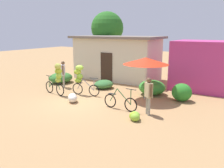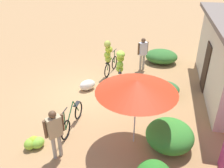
% 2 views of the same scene
% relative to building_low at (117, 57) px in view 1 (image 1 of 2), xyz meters
% --- Properties ---
extents(ground_plane, '(60.00, 60.00, 0.00)m').
position_rel_building_low_xyz_m(ground_plane, '(1.50, -6.01, -1.56)').
color(ground_plane, '#A67E50').
extents(building_low, '(6.37, 3.19, 3.07)m').
position_rel_building_low_xyz_m(building_low, '(0.00, 0.00, 0.00)').
color(building_low, beige).
rests_on(building_low, ground).
extents(shop_pink, '(3.20, 2.80, 2.87)m').
position_rel_building_low_xyz_m(shop_pink, '(5.90, -0.00, -0.12)').
color(shop_pink, '#B83579').
rests_on(shop_pink, ground).
extents(tree_behind_building, '(2.71, 2.71, 5.01)m').
position_rel_building_low_xyz_m(tree_behind_building, '(-2.40, 2.45, 2.06)').
color(tree_behind_building, brown).
rests_on(tree_behind_building, ground).
extents(hedge_bush_front_left, '(1.43, 1.68, 0.69)m').
position_rel_building_low_xyz_m(hedge_bush_front_left, '(-2.49, -3.19, -1.21)').
color(hedge_bush_front_left, '#336F2D').
rests_on(hedge_bush_front_left, ground).
extents(hedge_bush_front_right, '(1.10, 1.25, 0.51)m').
position_rel_building_low_xyz_m(hedge_bush_front_right, '(0.85, -2.97, -1.30)').
color(hedge_bush_front_right, '#356C35').
rests_on(hedge_bush_front_right, ground).
extents(hedge_bush_mid, '(1.46, 1.43, 0.80)m').
position_rel_building_low_xyz_m(hedge_bush_mid, '(3.90, -2.76, -1.15)').
color(hedge_bush_mid, '#35892F').
rests_on(hedge_bush_mid, ground).
extents(hedge_bush_by_door, '(0.99, 0.94, 0.90)m').
position_rel_building_low_xyz_m(hedge_bush_by_door, '(5.64, -3.13, -1.11)').
color(hedge_bush_by_door, '#2B7F26').
rests_on(hedge_bush_by_door, ground).
extents(market_umbrella, '(2.30, 2.30, 2.16)m').
position_rel_building_low_xyz_m(market_umbrella, '(3.96, -3.82, 0.43)').
color(market_umbrella, beige).
rests_on(market_umbrella, ground).
extents(bicycle_leftmost, '(1.62, 0.44, 1.76)m').
position_rel_building_low_xyz_m(bicycle_leftmost, '(-0.40, -5.59, -0.53)').
color(bicycle_leftmost, black).
rests_on(bicycle_leftmost, ground).
extents(bicycle_near_pile, '(1.63, 0.52, 1.64)m').
position_rel_building_low_xyz_m(bicycle_near_pile, '(0.61, -4.87, -0.57)').
color(bicycle_near_pile, black).
rests_on(bicycle_near_pile, ground).
extents(bicycle_center_loaded, '(1.71, 0.15, 1.02)m').
position_rel_building_low_xyz_m(bicycle_center_loaded, '(3.70, -5.90, -1.20)').
color(bicycle_center_loaded, black).
rests_on(bicycle_center_loaded, ground).
extents(banana_pile_on_ground, '(0.59, 0.66, 0.34)m').
position_rel_building_low_xyz_m(banana_pile_on_ground, '(4.82, -6.71, -1.39)').
color(banana_pile_on_ground, '#89C034').
rests_on(banana_pile_on_ground, ground).
extents(produce_sack, '(0.80, 0.81, 0.44)m').
position_rel_building_low_xyz_m(produce_sack, '(1.15, -6.18, -1.34)').
color(produce_sack, silver).
rests_on(produce_sack, ground).
extents(person_vendor, '(0.41, 0.47, 1.64)m').
position_rel_building_low_xyz_m(person_vendor, '(-1.36, -4.11, -0.55)').
color(person_vendor, gray).
rests_on(person_vendor, ground).
extents(person_bystander, '(0.46, 0.41, 1.58)m').
position_rel_building_low_xyz_m(person_bystander, '(5.01, -5.86, -0.59)').
color(person_bystander, gray).
rests_on(person_bystander, ground).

